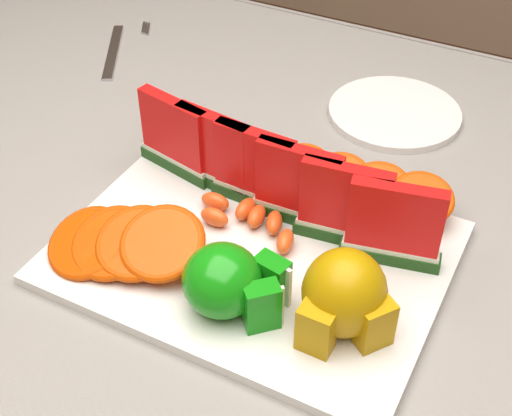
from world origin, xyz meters
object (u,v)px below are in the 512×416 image
at_px(apple_cluster, 230,283).
at_px(fork, 117,49).
at_px(pear_cluster, 344,297).
at_px(platter, 254,252).
at_px(side_plate, 394,113).

bearing_deg(apple_cluster, fork, 137.20).
height_order(apple_cluster, pear_cluster, pear_cluster).
bearing_deg(pear_cluster, platter, 156.46).
height_order(platter, side_plate, platter).
bearing_deg(fork, platter, -37.31).
distance_m(apple_cluster, side_plate, 0.42).
xyz_separation_m(apple_cluster, fork, (-0.42, 0.39, -0.04)).
xyz_separation_m(platter, pear_cluster, (0.12, -0.05, 0.04)).
bearing_deg(apple_cluster, platter, 101.83).
relative_size(pear_cluster, fork, 0.57).
xyz_separation_m(apple_cluster, side_plate, (0.03, 0.41, -0.04)).
height_order(pear_cluster, fork, pear_cluster).
xyz_separation_m(platter, fork, (-0.40, 0.31, -0.00)).
relative_size(platter, apple_cluster, 3.51).
height_order(platter, pear_cluster, pear_cluster).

